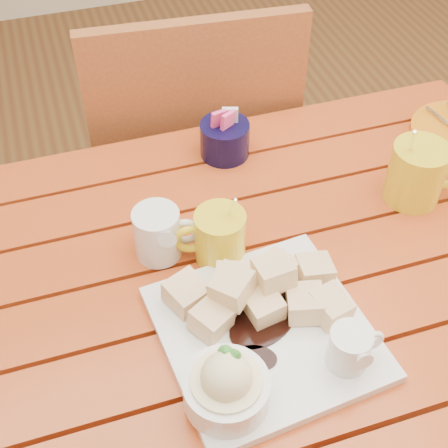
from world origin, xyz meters
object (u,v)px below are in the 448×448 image
object	(u,v)px
dessert_plate	(259,336)
chair_far	(191,158)
table	(241,319)
coffee_mug_right	(418,173)
coffee_mug_left	(218,236)

from	to	relation	value
dessert_plate	chair_far	distance (m)	0.74
table	chair_far	size ratio (longest dim) A/B	1.26
coffee_mug_right	table	bearing A→B (deg)	-148.67
table	chair_far	bearing A→B (deg)	83.22
dessert_plate	coffee_mug_left	distance (m)	0.19
table	coffee_mug_left	size ratio (longest dim) A/B	8.89
table	coffee_mug_right	xyz separation A→B (m)	(0.35, 0.08, 0.16)
coffee_mug_right	coffee_mug_left	bearing A→B (deg)	-157.86
table	chair_far	xyz separation A→B (m)	(0.07, 0.56, -0.11)
coffee_mug_left	coffee_mug_right	world-z (taller)	coffee_mug_right
dessert_plate	coffee_mug_left	size ratio (longest dim) A/B	2.30
coffee_mug_right	chair_far	bearing A→B (deg)	137.85
table	coffee_mug_left	bearing A→B (deg)	110.46
dessert_plate	coffee_mug_right	bearing A→B (deg)	30.28
dessert_plate	coffee_mug_right	distance (m)	0.42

